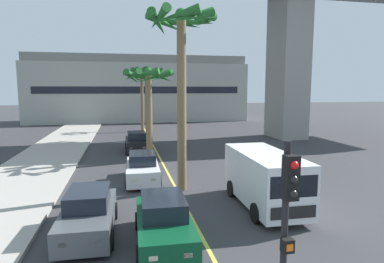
{
  "coord_description": "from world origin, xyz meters",
  "views": [
    {
      "loc": [
        -2.53,
        1.96,
        5.08
      ],
      "look_at": [
        0.0,
        14.0,
        3.45
      ],
      "focal_mm": 30.67,
      "sensor_mm": 36.0,
      "label": 1
    }
  ],
  "objects_px": {
    "car_queue_fourth": "(137,142)",
    "delivery_van": "(265,178)",
    "palm_tree_far_median": "(147,82)",
    "palm_tree_mid_median": "(142,84)",
    "car_queue_second": "(143,168)",
    "traffic_light_median_near": "(287,227)",
    "palm_tree_farthest_median": "(181,46)",
    "palm_tree_near_median": "(149,86)",
    "car_queue_front": "(88,214)",
    "car_queue_third": "(164,223)"
  },
  "relations": [
    {
      "from": "car_queue_fourth",
      "to": "delivery_van",
      "type": "distance_m",
      "value": 14.76
    },
    {
      "from": "palm_tree_far_median",
      "to": "palm_tree_mid_median",
      "type": "bearing_deg",
      "value": 90.59
    },
    {
      "from": "car_queue_second",
      "to": "palm_tree_far_median",
      "type": "distance_m",
      "value": 15.45
    },
    {
      "from": "traffic_light_median_near",
      "to": "palm_tree_farthest_median",
      "type": "bearing_deg",
      "value": 89.52
    },
    {
      "from": "car_queue_second",
      "to": "palm_tree_mid_median",
      "type": "height_order",
      "value": "palm_tree_mid_median"
    },
    {
      "from": "palm_tree_near_median",
      "to": "traffic_light_median_near",
      "type": "bearing_deg",
      "value": -86.96
    },
    {
      "from": "palm_tree_near_median",
      "to": "palm_tree_far_median",
      "type": "bearing_deg",
      "value": 86.67
    },
    {
      "from": "palm_tree_mid_median",
      "to": "traffic_light_median_near",
      "type": "bearing_deg",
      "value": -89.21
    },
    {
      "from": "car_queue_second",
      "to": "car_queue_front",
      "type": "bearing_deg",
      "value": -109.67
    },
    {
      "from": "car_queue_front",
      "to": "palm_tree_far_median",
      "type": "distance_m",
      "value": 21.71
    },
    {
      "from": "car_queue_fourth",
      "to": "palm_tree_near_median",
      "type": "relative_size",
      "value": 0.64
    },
    {
      "from": "palm_tree_mid_median",
      "to": "car_queue_front",
      "type": "bearing_deg",
      "value": -97.24
    },
    {
      "from": "palm_tree_farthest_median",
      "to": "car_queue_second",
      "type": "bearing_deg",
      "value": 133.28
    },
    {
      "from": "car_queue_second",
      "to": "car_queue_third",
      "type": "bearing_deg",
      "value": -88.12
    },
    {
      "from": "car_queue_third",
      "to": "palm_tree_mid_median",
      "type": "height_order",
      "value": "palm_tree_mid_median"
    },
    {
      "from": "traffic_light_median_near",
      "to": "palm_tree_near_median",
      "type": "relative_size",
      "value": 0.65
    },
    {
      "from": "car_queue_second",
      "to": "palm_tree_mid_median",
      "type": "bearing_deg",
      "value": 86.58
    },
    {
      "from": "traffic_light_median_near",
      "to": "palm_tree_mid_median",
      "type": "xyz_separation_m",
      "value": [
        -0.47,
        34.25,
        2.86
      ]
    },
    {
      "from": "car_queue_third",
      "to": "palm_tree_mid_median",
      "type": "distance_m",
      "value": 29.39
    },
    {
      "from": "car_queue_third",
      "to": "traffic_light_median_near",
      "type": "relative_size",
      "value": 0.99
    },
    {
      "from": "traffic_light_median_near",
      "to": "palm_tree_mid_median",
      "type": "bearing_deg",
      "value": 90.79
    },
    {
      "from": "car_queue_second",
      "to": "car_queue_fourth",
      "type": "height_order",
      "value": "same"
    },
    {
      "from": "car_queue_front",
      "to": "palm_tree_far_median",
      "type": "xyz_separation_m",
      "value": [
        3.59,
        20.81,
        5.0
      ]
    },
    {
      "from": "car_queue_front",
      "to": "delivery_van",
      "type": "distance_m",
      "value": 7.25
    },
    {
      "from": "car_queue_third",
      "to": "car_queue_fourth",
      "type": "distance_m",
      "value": 16.42
    },
    {
      "from": "car_queue_second",
      "to": "car_queue_third",
      "type": "height_order",
      "value": "same"
    },
    {
      "from": "palm_tree_mid_median",
      "to": "palm_tree_farthest_median",
      "type": "distance_m",
      "value": 23.45
    },
    {
      "from": "car_queue_fourth",
      "to": "palm_tree_farthest_median",
      "type": "bearing_deg",
      "value": -80.58
    },
    {
      "from": "delivery_van",
      "to": "palm_tree_near_median",
      "type": "bearing_deg",
      "value": 112.01
    },
    {
      "from": "car_queue_front",
      "to": "palm_tree_far_median",
      "type": "bearing_deg",
      "value": 80.22
    },
    {
      "from": "car_queue_front",
      "to": "palm_tree_near_median",
      "type": "distance_m",
      "value": 12.59
    },
    {
      "from": "palm_tree_near_median",
      "to": "palm_tree_mid_median",
      "type": "relative_size",
      "value": 0.94
    },
    {
      "from": "delivery_van",
      "to": "palm_tree_near_median",
      "type": "height_order",
      "value": "palm_tree_near_median"
    },
    {
      "from": "car_queue_third",
      "to": "palm_tree_near_median",
      "type": "bearing_deg",
      "value": 87.49
    },
    {
      "from": "car_queue_second",
      "to": "car_queue_fourth",
      "type": "distance_m",
      "value": 8.89
    },
    {
      "from": "car_queue_fourth",
      "to": "palm_tree_far_median",
      "type": "xyz_separation_m",
      "value": [
        1.31,
        5.67,
        5.0
      ]
    },
    {
      "from": "traffic_light_median_near",
      "to": "palm_tree_mid_median",
      "type": "relative_size",
      "value": 0.61
    },
    {
      "from": "car_queue_second",
      "to": "delivery_van",
      "type": "distance_m",
      "value": 7.04
    },
    {
      "from": "traffic_light_median_near",
      "to": "palm_tree_farthest_median",
      "type": "distance_m",
      "value": 11.71
    },
    {
      "from": "car_queue_front",
      "to": "car_queue_third",
      "type": "height_order",
      "value": "same"
    },
    {
      "from": "car_queue_third",
      "to": "car_queue_front",
      "type": "bearing_deg",
      "value": 152.94
    },
    {
      "from": "palm_tree_near_median",
      "to": "palm_tree_far_median",
      "type": "relative_size",
      "value": 0.9
    },
    {
      "from": "traffic_light_median_near",
      "to": "palm_tree_near_median",
      "type": "height_order",
      "value": "palm_tree_near_median"
    },
    {
      "from": "palm_tree_near_median",
      "to": "palm_tree_farthest_median",
      "type": "distance_m",
      "value": 7.34
    },
    {
      "from": "car_queue_front",
      "to": "car_queue_third",
      "type": "xyz_separation_m",
      "value": [
        2.48,
        -1.27,
        0.0
      ]
    },
    {
      "from": "car_queue_third",
      "to": "palm_tree_mid_median",
      "type": "relative_size",
      "value": 0.6
    },
    {
      "from": "car_queue_third",
      "to": "palm_tree_far_median",
      "type": "distance_m",
      "value": 22.67
    },
    {
      "from": "car_queue_third",
      "to": "delivery_van",
      "type": "height_order",
      "value": "delivery_van"
    },
    {
      "from": "car_queue_front",
      "to": "delivery_van",
      "type": "bearing_deg",
      "value": 9.71
    },
    {
      "from": "palm_tree_mid_median",
      "to": "palm_tree_far_median",
      "type": "bearing_deg",
      "value": -89.41
    }
  ]
}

